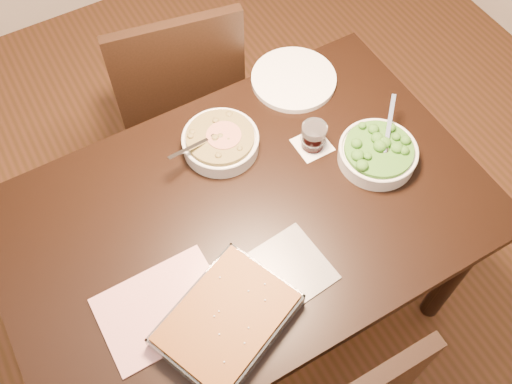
{
  "coord_description": "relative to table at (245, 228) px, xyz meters",
  "views": [
    {
      "loc": [
        -0.38,
        -0.72,
        2.17
      ],
      "look_at": [
        0.05,
        0.02,
        0.8
      ],
      "focal_mm": 40.0,
      "sensor_mm": 36.0,
      "label": 1
    }
  ],
  "objects": [
    {
      "name": "coaster",
      "position": [
        0.3,
        0.1,
        0.1
      ],
      "size": [
        0.1,
        0.1,
        0.0
      ],
      "primitive_type": "cube",
      "color": "white",
      "rests_on": "table"
    },
    {
      "name": "stew_bowl",
      "position": [
        0.05,
        0.24,
        0.13
      ],
      "size": [
        0.26,
        0.24,
        0.09
      ],
      "color": "silver",
      "rests_on": "table"
    },
    {
      "name": "wine_tumbler",
      "position": [
        0.3,
        0.1,
        0.14
      ],
      "size": [
        0.08,
        0.08,
        0.09
      ],
      "color": "black",
      "rests_on": "coaster"
    },
    {
      "name": "baking_dish",
      "position": [
        -0.2,
        -0.27,
        0.12
      ],
      "size": [
        0.41,
        0.36,
        0.06
      ],
      "rotation": [
        0.0,
        0.0,
        0.39
      ],
      "color": "silver",
      "rests_on": "table"
    },
    {
      "name": "ground",
      "position": [
        0.0,
        0.0,
        -0.65
      ],
      "size": [
        4.0,
        4.0,
        0.0
      ],
      "primitive_type": "plane",
      "color": "#402612",
      "rests_on": "ground"
    },
    {
      "name": "broccoli_bowl",
      "position": [
        0.44,
        -0.04,
        0.13
      ],
      "size": [
        0.24,
        0.24,
        0.09
      ],
      "color": "silver",
      "rests_on": "table"
    },
    {
      "name": "chair_far",
      "position": [
        0.1,
        0.7,
        -0.11
      ],
      "size": [
        0.53,
        0.53,
        0.97
      ],
      "rotation": [
        0.0,
        0.0,
        2.96
      ],
      "color": "black",
      "rests_on": "ground"
    },
    {
      "name": "table",
      "position": [
        0.0,
        0.0,
        0.0
      ],
      "size": [
        1.4,
        0.9,
        0.75
      ],
      "color": "black",
      "rests_on": "ground"
    },
    {
      "name": "magazine_a",
      "position": [
        -0.33,
        -0.15,
        0.1
      ],
      "size": [
        0.32,
        0.24,
        0.01
      ],
      "primitive_type": "cube",
      "rotation": [
        0.0,
        0.0,
        0.0
      ],
      "color": "#C73849",
      "rests_on": "table"
    },
    {
      "name": "dinner_plate",
      "position": [
        0.39,
        0.36,
        0.1
      ],
      "size": [
        0.28,
        0.28,
        0.02
      ],
      "primitive_type": "cylinder",
      "color": "white",
      "rests_on": "table"
    },
    {
      "name": "magazine_b",
      "position": [
        -0.03,
        -0.22,
        0.1
      ],
      "size": [
        0.3,
        0.23,
        0.01
      ],
      "primitive_type": "cube",
      "rotation": [
        0.0,
        0.0,
        0.09
      ],
      "color": "#24252B",
      "rests_on": "table"
    }
  ]
}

